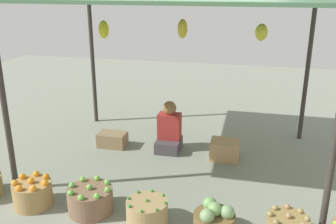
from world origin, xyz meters
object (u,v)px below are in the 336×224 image
Objects in this scene: basket_green_chilies at (147,212)px; basket_green_apples at (90,200)px; vendor_person at (169,132)px; wooden_crate_near_vendor at (112,140)px; basket_cabbages at (214,220)px; basket_oranges at (33,193)px; wooden_crate_stacked_rear at (225,150)px.

basket_green_apples is at bearing 174.48° from basket_green_chilies.
wooden_crate_near_vendor is at bearing -174.96° from vendor_person.
wooden_crate_near_vendor is at bearing 103.18° from basket_green_apples.
basket_green_apples is 1.80m from wooden_crate_near_vendor.
basket_green_chilies is 1.04× the size of basket_cabbages.
wooden_crate_near_vendor is at bearing 80.78° from basket_oranges.
basket_cabbages is at bearing -64.21° from vendor_person.
vendor_person is 1.92m from basket_green_chilies.
basket_green_apples is 1.17× the size of wooden_crate_near_vendor.
wooden_crate_stacked_rear is at bearing 51.57° from basket_green_apples.
vendor_person is 1.79× the size of wooden_crate_near_vendor.
basket_cabbages is at bearing -0.55° from basket_oranges.
wooden_crate_near_vendor is at bearing 178.82° from wooden_crate_stacked_rear.
wooden_crate_near_vendor is (-0.90, -0.08, -0.19)m from vendor_person.
basket_cabbages reaches higher than wooden_crate_stacked_rear.
basket_green_chilies reaches higher than wooden_crate_stacked_rear.
vendor_person reaches higher than wooden_crate_near_vendor.
basket_green_chilies is at bearing -84.20° from vendor_person.
wooden_crate_stacked_rear is at bearing 40.39° from basket_oranges.
basket_cabbages is at bearing 0.57° from basket_green_chilies.
wooden_crate_near_vendor is 1.03× the size of wooden_crate_stacked_rear.
basket_oranges is at bearing -122.54° from vendor_person.
basket_green_apples is at bearing 3.18° from basket_oranges.
basket_green_chilies is 1.91m from wooden_crate_stacked_rear.
vendor_person is 1.73× the size of basket_green_chilies.
wooden_crate_near_vendor is at bearing 135.08° from basket_cabbages.
wooden_crate_stacked_rear is (2.06, 1.76, -0.02)m from basket_oranges.
wooden_crate_stacked_rear is (1.77, -0.04, 0.02)m from wooden_crate_near_vendor.
basket_oranges is 0.70m from basket_green_apples.
basket_cabbages is at bearing -44.92° from wooden_crate_near_vendor.
wooden_crate_stacked_rear is at bearing 91.44° from basket_cabbages.
basket_green_apples is 1.13× the size of basket_green_chilies.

